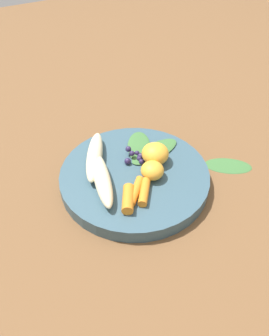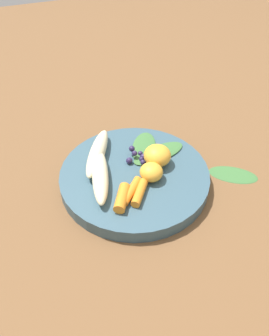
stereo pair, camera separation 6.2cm
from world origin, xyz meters
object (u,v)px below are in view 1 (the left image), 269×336
object	(u,v)px
orange_segment_near	(155,154)
kale_leaf_stray	(228,165)
banana_peeled_left	(101,178)
banana_peeled_right	(95,156)
bowl	(135,177)

from	to	relation	value
orange_segment_near	kale_leaf_stray	distance (m)	0.16
banana_peeled_left	orange_segment_near	xyz separation A→B (m)	(-0.12, -0.00, 0.01)
banana_peeled_right	kale_leaf_stray	bearing A→B (deg)	93.88
bowl	kale_leaf_stray	xyz separation A→B (m)	(-0.19, 0.06, -0.01)
banana_peeled_left	banana_peeled_right	xyz separation A→B (m)	(-0.01, -0.06, 0.00)
bowl	kale_leaf_stray	size ratio (longest dim) A/B	2.95
banana_peeled_right	orange_segment_near	world-z (taller)	orange_segment_near
bowl	banana_peeled_right	world-z (taller)	banana_peeled_right
banana_peeled_right	orange_segment_near	distance (m)	0.12
orange_segment_near	kale_leaf_stray	xyz separation A→B (m)	(-0.14, 0.06, -0.04)
banana_peeled_right	orange_segment_near	bearing A→B (deg)	90.81
bowl	orange_segment_near	size ratio (longest dim) A/B	5.41
banana_peeled_right	banana_peeled_left	bearing A→B (deg)	16.37
kale_leaf_stray	orange_segment_near	bearing A→B (deg)	-167.74
orange_segment_near	banana_peeled_right	bearing A→B (deg)	-29.21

